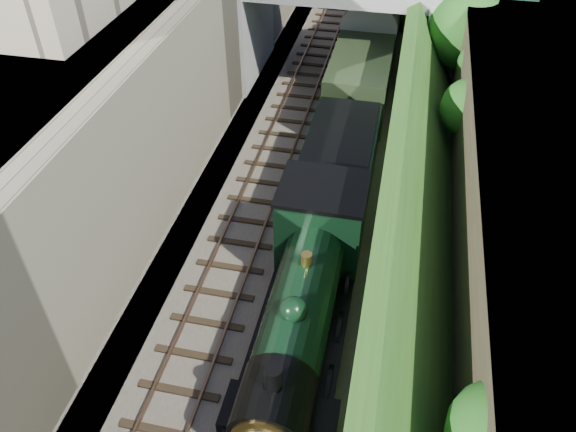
{
  "coord_description": "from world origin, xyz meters",
  "views": [
    {
      "loc": [
        3.11,
        -5.0,
        14.92
      ],
      "look_at": [
        0.0,
        9.28,
        2.4
      ],
      "focal_mm": 35.0,
      "sensor_mm": 36.0,
      "label": 1
    }
  ],
  "objects_px": {
    "tender": "(339,169)",
    "road_bridge": "(366,13)",
    "tree": "(469,33)",
    "locomotive": "(304,300)"
  },
  "relations": [
    {
      "from": "tree",
      "to": "locomotive",
      "type": "distance_m",
      "value": 15.85
    },
    {
      "from": "tender",
      "to": "road_bridge",
      "type": "bearing_deg",
      "value": 91.39
    },
    {
      "from": "road_bridge",
      "to": "locomotive",
      "type": "distance_m",
      "value": 18.02
    },
    {
      "from": "locomotive",
      "to": "tender",
      "type": "bearing_deg",
      "value": 90.0
    },
    {
      "from": "tender",
      "to": "tree",
      "type": "bearing_deg",
      "value": 57.91
    },
    {
      "from": "tree",
      "to": "tender",
      "type": "distance_m",
      "value": 9.38
    },
    {
      "from": "road_bridge",
      "to": "tree",
      "type": "distance_m",
      "value": 5.84
    },
    {
      "from": "road_bridge",
      "to": "tree",
      "type": "relative_size",
      "value": 2.42
    },
    {
      "from": "tree",
      "to": "tender",
      "type": "height_order",
      "value": "tree"
    },
    {
      "from": "locomotive",
      "to": "tender",
      "type": "xyz_separation_m",
      "value": [
        -0.0,
        7.36,
        -0.27
      ]
    }
  ]
}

